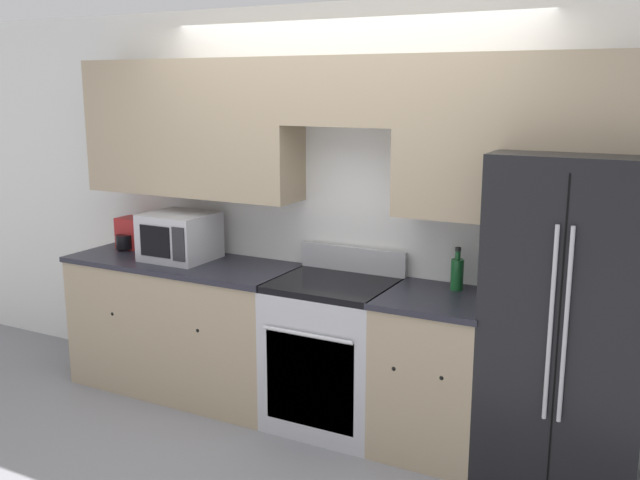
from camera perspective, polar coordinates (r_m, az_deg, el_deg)
The scene contains 9 objects.
ground_plane at distance 4.47m, azimuth -1.93°, elevation -15.76°, with size 12.00×12.00×0.00m, color gray.
wall_back at distance 4.49m, azimuth 1.52°, elevation 5.11°, with size 8.00×0.39×2.60m.
lower_cabinets_left at distance 5.08m, azimuth -10.82°, elevation -6.71°, with size 1.62×0.64×0.93m.
lower_cabinets_right at distance 4.24m, azimuth 9.21°, elevation -10.49°, with size 0.63×0.64×0.93m.
oven_range at distance 4.48m, azimuth 1.04°, elevation -9.04°, with size 0.73×0.65×1.09m.
refrigerator at distance 3.98m, azimuth 19.32°, elevation -6.14°, with size 0.81×0.72×1.77m.
microwave at distance 4.95m, azimuth -11.16°, elevation 0.29°, with size 0.44×0.42×0.32m.
bottle at distance 4.21m, azimuth 10.91°, elevation -2.62°, with size 0.07×0.07×0.25m.
electric_kettle at distance 5.38m, azimuth -14.82°, elevation 0.46°, with size 0.20×0.24×0.23m.
Camera 1 is at (1.97, -3.42, 2.09)m, focal length 40.00 mm.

